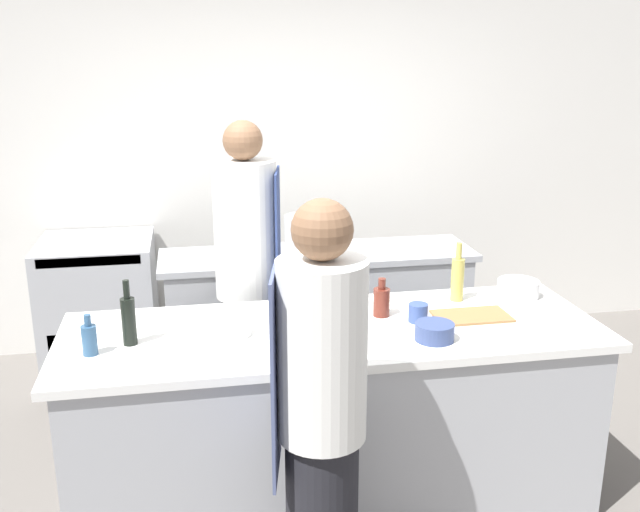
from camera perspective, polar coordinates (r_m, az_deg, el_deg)
name	(u,v)px	position (r m, az deg, el deg)	size (l,w,h in m)	color
ground_plane	(333,495)	(3.79, 1.02, -18.57)	(16.00, 16.00, 0.00)	#605B56
wall_back	(276,157)	(5.27, -3.57, 7.94)	(8.00, 0.06, 2.80)	silver
prep_counter	(333,414)	(3.55, 1.05, -12.54)	(2.53, 0.86, 0.91)	#A8AAAF
pass_counter	(318,318)	(4.71, -0.17, -4.97)	(2.01, 0.55, 0.91)	#A8AAAF
oven_range	(101,307)	(5.10, -17.15, -3.90)	(0.74, 0.71, 0.93)	#A8AAAF
chef_at_prep_near	(321,417)	(2.72, 0.09, -12.74)	(0.37, 0.35, 1.68)	black
chef_at_stove	(248,282)	(4.00, -5.81, -2.05)	(0.38, 0.37, 1.80)	black
bottle_olive_oil	(382,301)	(3.49, 4.95, -3.61)	(0.08, 0.08, 0.19)	#5B2319
bottle_vinegar	(129,319)	(3.24, -15.06, -4.90)	(0.06, 0.06, 0.30)	black
bottle_wine	(89,339)	(3.20, -17.97, -6.32)	(0.06, 0.06, 0.18)	#2D5175
bottle_cooking_oil	(458,278)	(3.74, 10.95, -1.72)	(0.07, 0.07, 0.31)	#B2A84C
bowl_mixing_large	(311,326)	(3.30, -0.69, -5.58)	(0.18, 0.18, 0.06)	#B7BABC
bowl_prep_small	(223,328)	(3.31, -7.77, -5.73)	(0.26, 0.26, 0.05)	white
bowl_ceramic_blue	(518,289)	(3.89, 15.57, -2.52)	(0.22, 0.22, 0.09)	white
bowl_wooden_salad	(435,332)	(3.25, 9.15, -5.99)	(0.18, 0.18, 0.08)	navy
cup	(418,313)	(3.44, 7.85, -4.52)	(0.09, 0.09, 0.09)	#33477F
cutting_board	(471,316)	(3.56, 12.02, -4.71)	(0.37, 0.21, 0.01)	olive
stockpot	(303,233)	(4.57, -1.34, 1.82)	(0.24, 0.24, 0.23)	#A8AAAF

